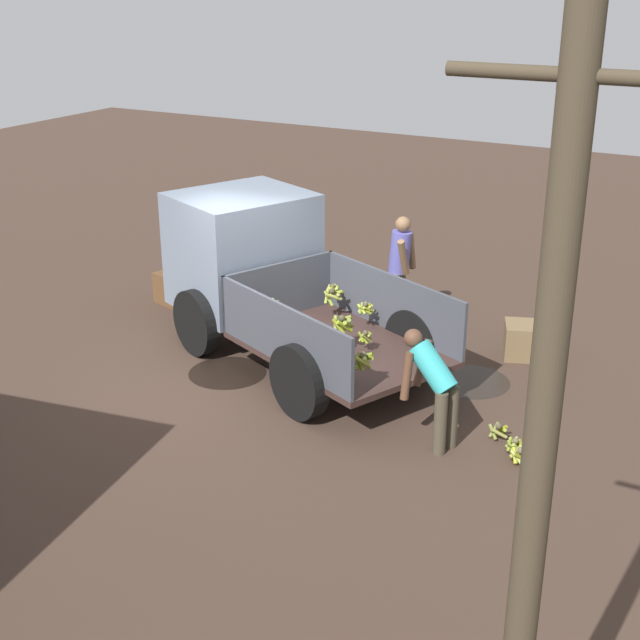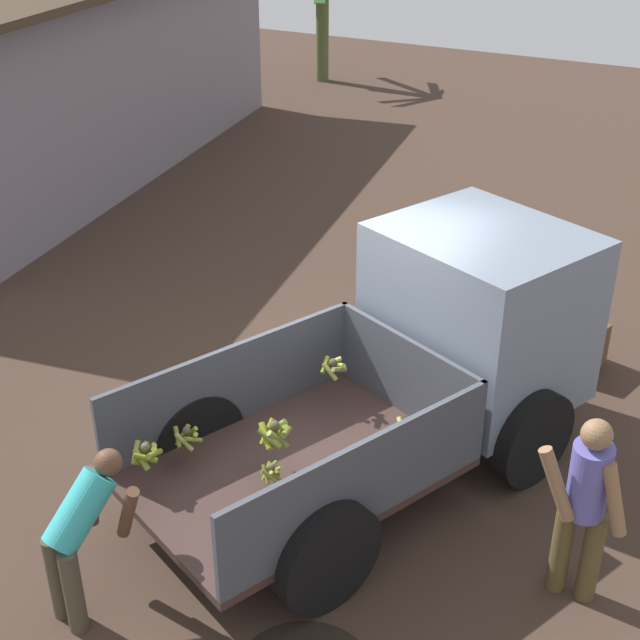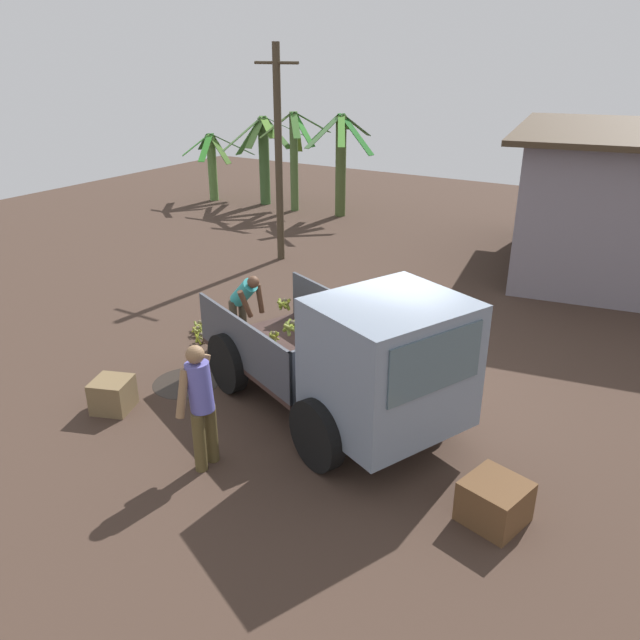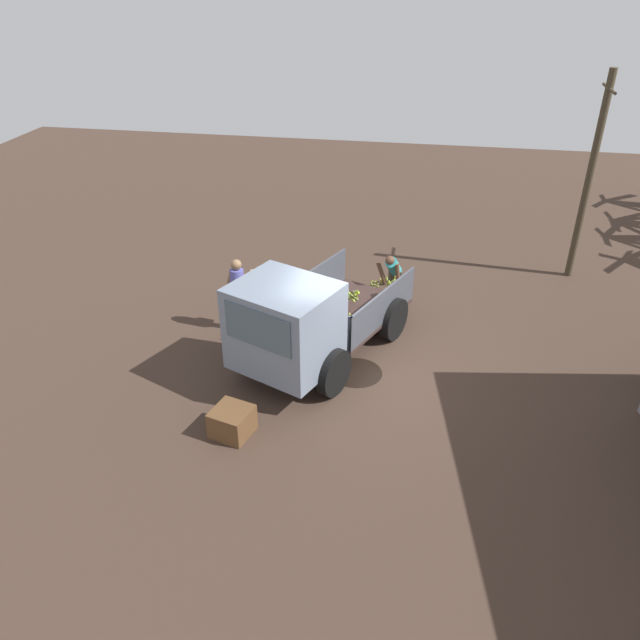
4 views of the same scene
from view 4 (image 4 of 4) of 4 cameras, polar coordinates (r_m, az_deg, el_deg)
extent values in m
plane|color=#402F25|center=(12.91, 3.28, -4.26)|extent=(36.00, 36.00, 0.00)
cylinder|color=black|center=(15.40, -0.18, 1.99)|extent=(1.07, 1.07, 0.01)
cylinder|color=black|center=(12.72, 3.33, -4.82)|extent=(1.06, 1.06, 0.01)
cube|color=#3A2824|center=(13.75, 2.45, 0.64)|extent=(3.22, 2.78, 0.08)
cube|color=#444851|center=(13.15, 5.84, 1.20)|extent=(2.50, 1.12, 0.79)
cube|color=#444851|center=(13.97, -0.67, 3.20)|extent=(2.50, 1.12, 0.79)
cube|color=#444851|center=(12.56, -0.68, -0.14)|extent=(0.78, 1.72, 0.79)
cube|color=gray|center=(11.73, -3.24, -0.54)|extent=(2.16, 2.29, 1.66)
cube|color=#4C606B|center=(11.03, -5.75, -0.82)|extent=(0.61, 1.34, 0.73)
cylinder|color=black|center=(11.89, 1.28, -4.82)|extent=(0.96, 0.58, 0.95)
cylinder|color=black|center=(12.84, -5.96, -2.06)|extent=(0.96, 0.58, 0.95)
cylinder|color=black|center=(13.68, 6.76, 0.09)|extent=(0.96, 0.58, 0.95)
cylinder|color=black|center=(14.51, 0.05, 2.21)|extent=(0.96, 0.58, 0.95)
sphere|color=#423B2B|center=(13.18, -1.58, 1.37)|extent=(0.08, 0.08, 0.08)
cylinder|color=olive|center=(13.29, -1.64, 1.37)|extent=(0.12, 0.23, 0.13)
cylinder|color=olive|center=(13.23, -1.97, 1.26)|extent=(0.24, 0.09, 0.12)
cylinder|color=olive|center=(13.19, -1.80, 0.92)|extent=(0.15, 0.17, 0.21)
cylinder|color=olive|center=(13.15, -1.55, 0.89)|extent=(0.10, 0.21, 0.19)
cylinder|color=olive|center=(13.19, -1.32, 0.95)|extent=(0.19, 0.10, 0.21)
cylinder|color=#98A041|center=(13.24, -1.20, 1.28)|extent=(0.21, 0.18, 0.13)
sphere|color=#453E2D|center=(12.62, 2.42, 0.47)|extent=(0.07, 0.07, 0.07)
cylinder|color=#95A13F|center=(12.61, 2.15, 0.18)|extent=(0.16, 0.17, 0.12)
cylinder|color=#9A9E44|center=(12.59, 2.56, 0.13)|extent=(0.14, 0.19, 0.12)
cylinder|color=olive|center=(12.65, 2.77, 0.29)|extent=(0.20, 0.08, 0.12)
cylinder|color=#9BA243|center=(12.71, 2.45, 0.33)|extent=(0.05, 0.17, 0.17)
cylinder|color=olive|center=(12.67, 2.09, 0.36)|extent=(0.20, 0.09, 0.12)
sphere|color=brown|center=(13.14, -2.20, 1.38)|extent=(0.07, 0.07, 0.07)
cylinder|color=#9FAE35|center=(13.13, -2.39, 1.15)|extent=(0.12, 0.14, 0.10)
cylinder|color=olive|center=(13.12, -2.14, 1.10)|extent=(0.10, 0.14, 0.12)
cylinder|color=#A8AF4B|center=(13.16, -2.00, 1.16)|extent=(0.13, 0.05, 0.13)
cylinder|color=olive|center=(13.19, -2.04, 1.26)|extent=(0.11, 0.13, 0.12)
cylinder|color=#92AC2D|center=(13.21, -2.23, 1.36)|extent=(0.09, 0.15, 0.10)
cylinder|color=#9CA527|center=(13.18, -2.36, 1.18)|extent=(0.12, 0.05, 0.14)
sphere|color=brown|center=(13.93, 2.65, 2.42)|extent=(0.07, 0.07, 0.07)
cylinder|color=olive|center=(13.95, 2.85, 2.18)|extent=(0.14, 0.04, 0.14)
cylinder|color=olive|center=(13.99, 2.82, 2.28)|extent=(0.12, 0.13, 0.13)
cylinder|color=olive|center=(14.00, 2.62, 2.33)|extent=(0.06, 0.15, 0.13)
cylinder|color=olive|center=(13.98, 2.48, 2.21)|extent=(0.12, 0.07, 0.15)
cylinder|color=olive|center=(13.95, 2.46, 2.16)|extent=(0.13, 0.08, 0.15)
cylinder|color=#A8B235|center=(13.91, 2.56, 2.12)|extent=(0.07, 0.14, 0.13)
cylinder|color=olive|center=(13.91, 2.81, 2.15)|extent=(0.14, 0.12, 0.12)
sphere|color=brown|center=(13.82, 6.14, 2.35)|extent=(0.07, 0.07, 0.07)
cylinder|color=olive|center=(13.86, 5.82, 2.19)|extent=(0.19, 0.08, 0.14)
cylinder|color=#96A739|center=(13.81, 5.92, 2.01)|extent=(0.15, 0.15, 0.17)
cylinder|color=olive|center=(13.80, 6.16, 1.95)|extent=(0.08, 0.16, 0.18)
cylinder|color=#A0A537|center=(13.83, 6.35, 2.01)|extent=(0.17, 0.09, 0.17)
cylinder|color=olive|center=(13.89, 6.38, 2.26)|extent=(0.17, 0.17, 0.13)
cylinder|color=#A2A64A|center=(13.91, 6.09, 2.21)|extent=(0.07, 0.18, 0.17)
sphere|color=#4C4431|center=(13.68, -0.43, 2.35)|extent=(0.06, 0.06, 0.06)
cylinder|color=olive|center=(13.70, -0.67, 2.09)|extent=(0.16, 0.09, 0.15)
cylinder|color=#9BA345|center=(13.66, -0.57, 2.03)|extent=(0.09, 0.17, 0.14)
cylinder|color=olive|center=(13.66, -0.42, 2.00)|extent=(0.07, 0.16, 0.14)
cylinder|color=#99B02E|center=(13.67, -0.19, 2.09)|extent=(0.17, 0.10, 0.12)
cylinder|color=olive|center=(13.72, -0.16, 2.18)|extent=(0.17, 0.10, 0.13)
cylinder|color=#A5AC2F|center=(13.75, -0.24, 2.29)|extent=(0.12, 0.17, 0.11)
cylinder|color=olive|center=(13.76, -0.48, 2.23)|extent=(0.09, 0.16, 0.15)
cylinder|color=#A0A729|center=(13.74, -0.63, 2.17)|extent=(0.15, 0.10, 0.15)
sphere|color=#453E2D|center=(13.58, 3.04, 2.56)|extent=(0.09, 0.09, 0.09)
cylinder|color=olive|center=(13.69, 3.07, 2.50)|extent=(0.06, 0.23, 0.16)
cylinder|color=olive|center=(13.67, 2.83, 2.31)|extent=(0.18, 0.16, 0.22)
cylinder|color=olive|center=(13.59, 2.62, 2.34)|extent=(0.24, 0.12, 0.14)
cylinder|color=#9AB237|center=(13.58, 2.90, 2.09)|extent=(0.11, 0.19, 0.22)
cylinder|color=olive|center=(13.56, 3.14, 2.10)|extent=(0.15, 0.21, 0.20)
cylinder|color=olive|center=(13.61, 3.34, 2.20)|extent=(0.21, 0.07, 0.20)
cylinder|color=olive|center=(13.67, 3.29, 2.39)|extent=(0.18, 0.21, 0.18)
sphere|color=brown|center=(14.16, 6.68, 3.44)|extent=(0.08, 0.08, 0.08)
cylinder|color=olive|center=(14.18, 6.34, 3.28)|extent=(0.21, 0.07, 0.12)
cylinder|color=olive|center=(14.16, 6.55, 3.06)|extent=(0.12, 0.16, 0.19)
cylinder|color=olive|center=(14.15, 6.70, 3.04)|extent=(0.09, 0.17, 0.19)
cylinder|color=olive|center=(14.19, 6.86, 3.09)|extent=(0.16, 0.09, 0.19)
cylinder|color=olive|center=(14.21, 6.97, 3.27)|extent=(0.20, 0.13, 0.14)
cylinder|color=#9BAE4A|center=(14.25, 6.69, 3.23)|extent=(0.06, 0.16, 0.19)
cylinder|color=olive|center=(14.24, 6.49, 3.41)|extent=(0.16, 0.19, 0.12)
cylinder|color=#423728|center=(16.94, 23.36, 11.67)|extent=(0.18, 0.18, 5.16)
cylinder|color=#423728|center=(16.47, 24.93, 18.64)|extent=(1.22, 0.07, 0.07)
cylinder|color=brown|center=(14.09, -7.87, 0.67)|extent=(0.16, 0.16, 0.82)
cylinder|color=brown|center=(14.03, -6.96, 0.60)|extent=(0.16, 0.16, 0.82)
cylinder|color=#5E5CB6|center=(13.73, -7.59, 3.33)|extent=(0.35, 0.31, 0.66)
sphere|color=#8C6746|center=(13.57, -7.67, 5.03)|extent=(0.23, 0.23, 0.23)
cylinder|color=#8C6746|center=(13.89, -8.28, 3.48)|extent=(0.11, 0.27, 0.61)
cylinder|color=#8C6746|center=(13.80, -6.61, 3.49)|extent=(0.11, 0.34, 0.60)
cylinder|color=#474031|center=(15.34, 7.24, 3.18)|extent=(0.18, 0.18, 0.76)
cylinder|color=#474031|center=(15.40, 6.49, 3.34)|extent=(0.18, 0.18, 0.76)
cylinder|color=#33ACAF|center=(14.93, 6.73, 4.91)|extent=(0.67, 0.43, 0.61)
sphere|color=brown|center=(14.56, 6.41, 5.45)|extent=(0.21, 0.21, 0.21)
cylinder|color=brown|center=(14.73, 7.12, 4.07)|extent=(0.14, 0.19, 0.57)
cylinder|color=brown|center=(14.77, 5.65, 4.31)|extent=(0.17, 0.32, 0.56)
sphere|color=#4E4733|center=(15.90, 4.98, 3.47)|extent=(0.08, 0.08, 0.08)
cylinder|color=olive|center=(15.88, 5.14, 3.16)|extent=(0.16, 0.15, 0.15)
cylinder|color=olive|center=(15.95, 5.24, 3.33)|extent=(0.19, 0.11, 0.13)
cylinder|color=olive|center=(15.99, 4.91, 3.36)|extent=(0.10, 0.18, 0.16)
cylinder|color=#939B21|center=(15.95, 4.76, 3.27)|extent=(0.17, 0.07, 0.17)
cylinder|color=olive|center=(15.89, 4.86, 3.14)|extent=(0.10, 0.17, 0.17)
sphere|color=brown|center=(16.13, 5.88, 3.79)|extent=(0.07, 0.07, 0.07)
cylinder|color=olive|center=(16.14, 6.02, 3.52)|extent=(0.15, 0.11, 0.15)
cylinder|color=olive|center=(16.16, 6.12, 3.65)|extent=(0.18, 0.07, 0.11)
cylinder|color=#98A940|center=(16.20, 6.00, 3.64)|extent=(0.13, 0.14, 0.15)
cylinder|color=olive|center=(16.22, 5.87, 3.79)|extent=(0.05, 0.18, 0.10)
cylinder|color=olive|center=(16.19, 5.68, 3.69)|extent=(0.16, 0.12, 0.13)
cylinder|color=olive|center=(16.16, 5.68, 3.57)|extent=(0.15, 0.07, 0.16)
cylinder|color=olive|center=(16.11, 5.70, 3.56)|extent=(0.13, 0.16, 0.12)
cylinder|color=olive|center=(16.10, 5.88, 3.51)|extent=(0.06, 0.17, 0.13)
sphere|color=brown|center=(16.23, 6.62, 3.96)|extent=(0.09, 0.09, 0.09)
cylinder|color=olive|center=(16.24, 6.37, 3.76)|extent=(0.19, 0.10, 0.14)
cylinder|color=#9AA043|center=(16.20, 6.46, 3.70)|extent=(0.13, 0.19, 0.13)
cylinder|color=#ABB22A|center=(16.21, 6.70, 3.65)|extent=(0.12, 0.17, 0.15)
cylinder|color=#9BAB4B|center=(16.23, 6.84, 3.72)|extent=(0.19, 0.11, 0.14)
cylinder|color=olive|center=(16.29, 6.83, 3.82)|extent=(0.18, 0.13, 0.14)
cylinder|color=olive|center=(16.31, 6.65, 3.81)|extent=(0.07, 0.16, 0.17)
cylinder|color=olive|center=(16.29, 6.40, 3.89)|extent=(0.18, 0.14, 0.12)
cube|color=brown|center=(15.84, -4.05, 3.72)|extent=(0.69, 0.69, 0.49)
cube|color=brown|center=(11.19, -8.04, -9.19)|extent=(0.80, 0.80, 0.51)
camera|label=1|loc=(18.65, 37.30, 17.98)|focal=50.00mm
camera|label=2|loc=(17.87, -5.22, 23.89)|focal=50.00mm
camera|label=3|loc=(11.49, -41.86, 10.69)|focal=35.00mm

